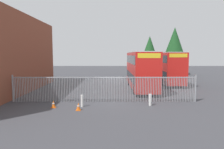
{
  "coord_description": "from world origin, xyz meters",
  "views": [
    {
      "loc": [
        0.07,
        -17.34,
        4.06
      ],
      "look_at": [
        0.0,
        4.0,
        2.0
      ],
      "focal_mm": 32.55,
      "sensor_mm": 36.0,
      "label": 1
    }
  ],
  "objects": [
    {
      "name": "traffic_cone_by_gate",
      "position": [
        -2.4,
        -2.75,
        0.29
      ],
      "size": [
        0.34,
        0.34,
        0.59
      ],
      "color": "orange",
      "rests_on": "ground"
    },
    {
      "name": "bollard_near_left",
      "position": [
        -2.29,
        -1.73,
        0.47
      ],
      "size": [
        0.2,
        0.2,
        0.95
      ],
      "primitive_type": "cylinder",
      "color": "silver",
      "rests_on": "ground"
    },
    {
      "name": "ground_plane",
      "position": [
        0.0,
        8.0,
        0.0
      ],
      "size": [
        100.0,
        100.0,
        0.0
      ],
      "primitive_type": "plane",
      "color": "#3D3D42"
    },
    {
      "name": "tree_mid_row",
      "position": [
        12.8,
        24.3,
        6.14
      ],
      "size": [
        4.91,
        4.91,
        9.66
      ],
      "color": "#4C3823",
      "rests_on": "ground"
    },
    {
      "name": "palisade_fence",
      "position": [
        -0.6,
        0.0,
        1.18
      ],
      "size": [
        15.96,
        0.14,
        2.35
      ],
      "color": "gray",
      "rests_on": "ground"
    },
    {
      "name": "double_decker_bus_near_gate",
      "position": [
        3.49,
        6.78,
        2.42
      ],
      "size": [
        2.54,
        10.81,
        4.42
      ],
      "color": "red",
      "rests_on": "ground"
    },
    {
      "name": "bollard_center_front",
      "position": [
        3.13,
        -1.35,
        0.47
      ],
      "size": [
        0.2,
        0.2,
        0.95
      ],
      "primitive_type": "cylinder",
      "color": "silver",
      "rests_on": "ground"
    },
    {
      "name": "tree_short_side",
      "position": [
        12.96,
        25.67,
        4.94
      ],
      "size": [
        4.3,
        4.3,
        8.03
      ],
      "color": "#4C3823",
      "rests_on": "ground"
    },
    {
      "name": "double_decker_bus_behind_fence_left",
      "position": [
        7.87,
        11.94,
        2.42
      ],
      "size": [
        2.54,
        10.81,
        4.42
      ],
      "color": "red",
      "rests_on": "ground"
    },
    {
      "name": "tree_tall_back",
      "position": [
        7.66,
        23.82,
        5.16
      ],
      "size": [
        3.74,
        3.74,
        7.85
      ],
      "color": "#4C3823",
      "rests_on": "ground"
    },
    {
      "name": "traffic_cone_mid_forecourt",
      "position": [
        -4.45,
        -2.0,
        0.29
      ],
      "size": [
        0.34,
        0.34,
        0.59
      ],
      "color": "orange",
      "rests_on": "ground"
    }
  ]
}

